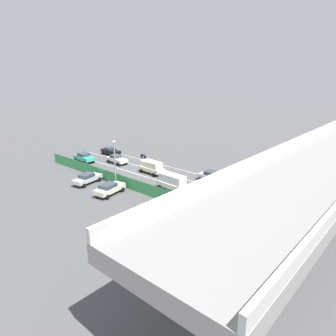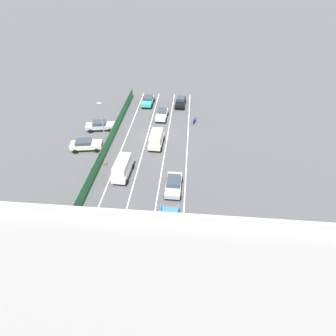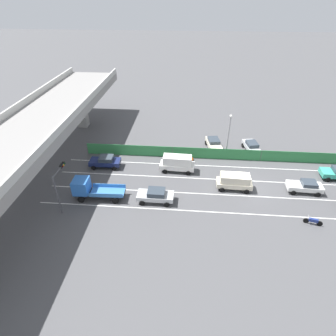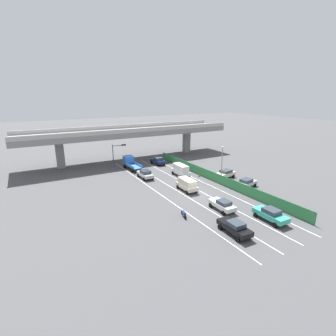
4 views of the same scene
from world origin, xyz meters
The scene contains 19 objects.
ground_plane centered at (0.00, 0.00, 0.00)m, with size 300.00×300.00×0.00m, color #4C4C4F.
lane_line_left_edge centered at (-4.86, 3.56, 0.00)m, with size 0.14×43.12×0.01m, color silver.
lane_line_mid_left centered at (-1.62, 3.56, 0.00)m, with size 0.14×43.12×0.01m, color silver.
lane_line_mid_right centered at (1.62, 3.56, 0.00)m, with size 0.14×43.12×0.01m, color silver.
lane_line_right_edge centered at (4.86, 3.56, 0.00)m, with size 0.14×43.12×0.01m, color silver.
elevated_overpass centered at (0.00, 27.12, 6.56)m, with size 51.82×9.16×8.21m.
green_fence centered at (6.89, 3.56, 0.87)m, with size 0.10×39.22×1.75m.
car_sedan_navy centered at (3.44, 19.34, 0.92)m, with size 2.14×4.32×1.70m.
car_van_cream centered at (-0.18, 1.75, 1.18)m, with size 2.19×4.46×2.07m.
car_sedan_silver centered at (-3.45, 11.35, 0.90)m, with size 2.10×4.36×1.62m.
car_van_white centered at (3.25, 9.15, 1.31)m, with size 2.16×4.79×2.33m.
car_hatchback_white centered at (-0.13, -6.99, 0.86)m, with size 2.08×4.29×1.56m.
flatbed_truck_blue centered at (-3.42, 19.31, 1.33)m, with size 2.37×6.08×2.61m.
motorcycle centered at (-5.90, -6.04, 0.46)m, with size 0.71×1.92×0.93m.
parked_wagon_silver centered at (9.53, -2.10, 0.87)m, with size 4.90×2.59×1.56m.
parked_sedan_cream centered at (10.00, 3.73, 0.90)m, with size 4.77×2.67×1.60m.
traffic_light centered at (-5.33, 21.75, 3.66)m, with size 3.11×0.40×5.15m.
street_lamp centered at (7.51, 2.05, 4.15)m, with size 0.60×0.36×6.80m.
traffic_cone centered at (6.24, 7.01, 0.26)m, with size 0.47×0.47×0.56m.
Camera 3 is at (-28.48, 7.81, 21.51)m, focal length 29.24 mm.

